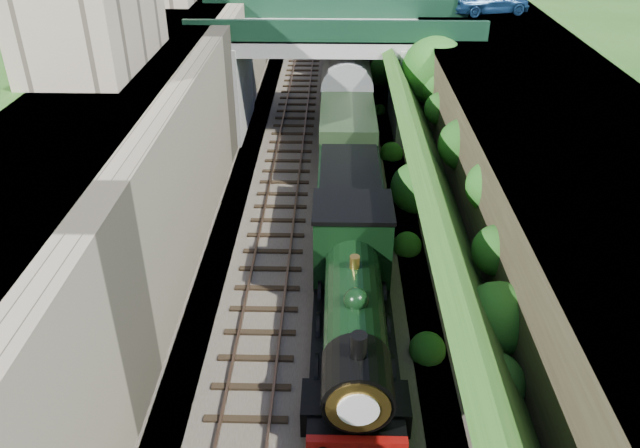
{
  "coord_description": "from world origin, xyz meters",
  "views": [
    {
      "loc": [
        0.49,
        -12.15,
        14.49
      ],
      "look_at": [
        0.0,
        8.64,
        2.28
      ],
      "focal_mm": 35.0,
      "sensor_mm": 36.0,
      "label": 1
    }
  ],
  "objects_px": {
    "road_bridge": "(342,65)",
    "tree": "(436,73)",
    "locomotive": "(353,305)",
    "tender": "(349,205)",
    "car_blue": "(490,0)"
  },
  "relations": [
    {
      "from": "car_blue",
      "to": "locomotive",
      "type": "height_order",
      "value": "car_blue"
    },
    {
      "from": "tree",
      "to": "locomotive",
      "type": "xyz_separation_m",
      "value": [
        -4.71,
        -16.61,
        -2.75
      ]
    },
    {
      "from": "tree",
      "to": "car_blue",
      "type": "bearing_deg",
      "value": 60.42
    },
    {
      "from": "tree",
      "to": "tender",
      "type": "height_order",
      "value": "tree"
    },
    {
      "from": "locomotive",
      "to": "tender",
      "type": "bearing_deg",
      "value": 90.0
    },
    {
      "from": "road_bridge",
      "to": "locomotive",
      "type": "bearing_deg",
      "value": -89.26
    },
    {
      "from": "road_bridge",
      "to": "tender",
      "type": "distance_m",
      "value": 12.8
    },
    {
      "from": "car_blue",
      "to": "tender",
      "type": "xyz_separation_m",
      "value": [
        -8.71,
        -16.28,
        -5.45
      ]
    },
    {
      "from": "road_bridge",
      "to": "locomotive",
      "type": "distance_m",
      "value": 20.04
    },
    {
      "from": "road_bridge",
      "to": "tender",
      "type": "relative_size",
      "value": 2.67
    },
    {
      "from": "road_bridge",
      "to": "tender",
      "type": "height_order",
      "value": "road_bridge"
    },
    {
      "from": "locomotive",
      "to": "tender",
      "type": "xyz_separation_m",
      "value": [
        -0.0,
        7.36,
        -0.27
      ]
    },
    {
      "from": "road_bridge",
      "to": "tree",
      "type": "height_order",
      "value": "road_bridge"
    },
    {
      "from": "road_bridge",
      "to": "tree",
      "type": "relative_size",
      "value": 2.42
    },
    {
      "from": "locomotive",
      "to": "car_blue",
      "type": "bearing_deg",
      "value": 69.78
    }
  ]
}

